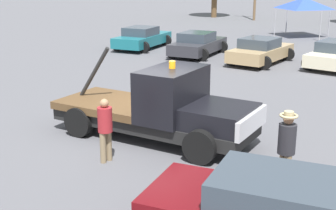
# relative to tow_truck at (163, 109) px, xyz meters

# --- Properties ---
(ground_plane) EXTENTS (160.00, 160.00, 0.00)m
(ground_plane) POSITION_rel_tow_truck_xyz_m (-0.36, 0.01, -0.91)
(ground_plane) COLOR #545459
(tow_truck) EXTENTS (6.00, 2.40, 2.51)m
(tow_truck) POSITION_rel_tow_truck_xyz_m (0.00, 0.00, 0.00)
(tow_truck) COLOR black
(tow_truck) RESTS_ON ground
(person_near_truck) EXTENTS (0.40, 0.40, 1.79)m
(person_near_truck) POSITION_rel_tow_truck_xyz_m (3.85, -1.42, 0.14)
(person_near_truck) COLOR #847051
(person_near_truck) RESTS_ON ground
(person_at_hood) EXTENTS (0.36, 0.36, 1.64)m
(person_at_hood) POSITION_rel_tow_truck_xyz_m (-0.50, -2.06, 0.03)
(person_at_hood) COLOR #847051
(person_at_hood) RESTS_ON ground
(parked_car_teal) EXTENTS (2.68, 4.66, 1.34)m
(parked_car_teal) POSITION_rel_tow_truck_xyz_m (-9.09, 13.53, -0.26)
(parked_car_teal) COLOR #196670
(parked_car_teal) RESTS_ON ground
(parked_car_charcoal) EXTENTS (2.58, 4.50, 1.34)m
(parked_car_charcoal) POSITION_rel_tow_truck_xyz_m (-5.01, 12.89, -0.26)
(parked_car_charcoal) COLOR #2D2D33
(parked_car_charcoal) RESTS_ON ground
(parked_car_tan) EXTENTS (2.80, 4.57, 1.34)m
(parked_car_tan) POSITION_rel_tow_truck_xyz_m (-1.18, 12.38, -0.26)
(parked_car_tan) COLOR tan
(parked_car_tan) RESTS_ON ground
(canopy_tent_blue) EXTENTS (3.21, 3.21, 2.79)m
(canopy_tent_blue) POSITION_rel_tow_truck_xyz_m (-1.68, 23.51, 1.48)
(canopy_tent_blue) COLOR #9E9EA3
(canopy_tent_blue) RESTS_ON ground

